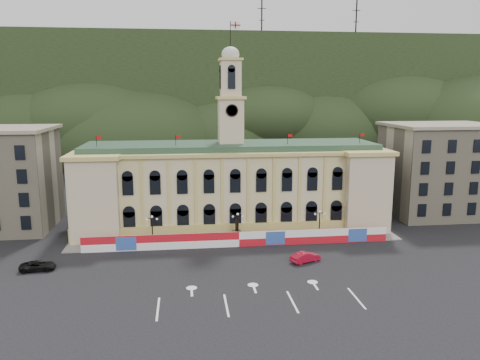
{
  "coord_description": "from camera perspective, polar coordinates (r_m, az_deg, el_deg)",
  "views": [
    {
      "loc": [
        -8.55,
        -57.41,
        24.86
      ],
      "look_at": [
        0.51,
        18.0,
        10.5
      ],
      "focal_mm": 35.0,
      "sensor_mm": 36.0,
      "label": 1
    }
  ],
  "objects": [
    {
      "name": "lane_markings",
      "position": [
        58.63,
        2.26,
        -14.38
      ],
      "size": [
        26.0,
        10.0,
        0.02
      ],
      "primitive_type": null,
      "color": "white",
      "rests_on": "ground"
    },
    {
      "name": "lamp_left",
      "position": [
        77.72,
        -10.65,
        -5.76
      ],
      "size": [
        1.96,
        0.44,
        5.15
      ],
      "color": "black",
      "rests_on": "ground"
    },
    {
      "name": "side_building_right",
      "position": [
        103.45,
        23.14,
        1.21
      ],
      "size": [
        21.0,
        17.0,
        18.6
      ],
      "color": "tan",
      "rests_on": "ground"
    },
    {
      "name": "lamp_center",
      "position": [
        78.0,
        -0.29,
        -5.51
      ],
      "size": [
        1.96,
        0.44,
        5.15
      ],
      "color": "black",
      "rests_on": "ground"
    },
    {
      "name": "statue",
      "position": [
        79.5,
        -0.37,
        -6.62
      ],
      "size": [
        1.4,
        1.4,
        3.72
      ],
      "color": "#595651",
      "rests_on": "ground"
    },
    {
      "name": "hoarding_fence",
      "position": [
        76.71,
        -0.08,
        -7.22
      ],
      "size": [
        50.0,
        0.44,
        2.5
      ],
      "color": "red",
      "rests_on": "ground"
    },
    {
      "name": "city_hall",
      "position": [
        87.15,
        -1.09,
        -0.55
      ],
      "size": [
        56.2,
        17.6,
        37.1
      ],
      "color": "beige",
      "rests_on": "ground"
    },
    {
      "name": "lamp_right",
      "position": [
        80.75,
        9.67,
        -5.1
      ],
      "size": [
        1.96,
        0.44,
        5.15
      ],
      "color": "black",
      "rests_on": "ground"
    },
    {
      "name": "pavement",
      "position": [
        79.6,
        -0.35,
        -7.43
      ],
      "size": [
        56.0,
        5.5,
        0.16
      ],
      "primitive_type": "cube",
      "color": "slate",
      "rests_on": "ground"
    },
    {
      "name": "hill_ridge",
      "position": [
        179.69,
        -4.16,
        8.96
      ],
      "size": [
        230.0,
        80.0,
        64.0
      ],
      "color": "black",
      "rests_on": "ground"
    },
    {
      "name": "red_sedan",
      "position": [
        70.86,
        7.98,
        -9.28
      ],
      "size": [
        4.94,
        5.8,
        1.53
      ],
      "primitive_type": "imported",
      "rotation": [
        0.0,
        0.0,
        1.97
      ],
      "color": "#A10B21",
      "rests_on": "ground"
    },
    {
      "name": "black_suv",
      "position": [
        72.93,
        -23.42,
        -9.58
      ],
      "size": [
        3.06,
        5.23,
        1.35
      ],
      "primitive_type": "imported",
      "rotation": [
        0.0,
        0.0,
        1.66
      ],
      "color": "black",
      "rests_on": "ground"
    },
    {
      "name": "ground",
      "position": [
        63.14,
        1.52,
        -12.48
      ],
      "size": [
        260.0,
        260.0,
        0.0
      ],
      "primitive_type": "plane",
      "color": "black",
      "rests_on": "ground"
    }
  ]
}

